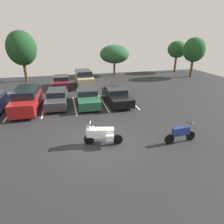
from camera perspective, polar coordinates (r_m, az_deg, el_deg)
ground at (r=11.84m, az=-3.98°, el=-9.68°), size 44.00×44.00×0.10m
motorcycle_touring at (r=11.52m, az=-3.14°, el=-6.40°), size 2.28×1.08×1.44m
motorcycle_second at (r=12.46m, az=19.53°, el=-5.98°), size 2.08×0.62×1.25m
parking_stripes at (r=18.31m, az=-15.11°, el=1.57°), size 13.71×5.07×0.01m
car_red at (r=18.10m, az=-23.72°, el=3.34°), size 2.10×4.97×1.85m
car_charcoal at (r=18.48m, az=-15.81°, el=3.98°), size 2.04×4.50×1.40m
car_green at (r=18.18m, az=-7.13°, el=4.30°), size 2.05×4.72×1.42m
car_black at (r=18.55m, az=1.36°, el=4.81°), size 1.96×4.86×1.35m
car_far_maroon at (r=24.68m, az=-14.53°, el=8.56°), size 2.03×4.34×1.44m
car_far_champagne at (r=24.99m, az=-8.29°, el=9.74°), size 2.17×4.52×1.93m
tree_far_left at (r=31.16m, az=0.73°, el=16.58°), size 4.49×4.49×4.60m
tree_far_right at (r=29.43m, az=-25.00°, el=16.56°), size 3.83×3.83×6.60m
tree_right at (r=32.22m, az=22.96°, el=16.42°), size 3.16×3.16×5.71m
tree_rear at (r=35.75m, az=18.53°, el=16.96°), size 3.05×3.05×5.07m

